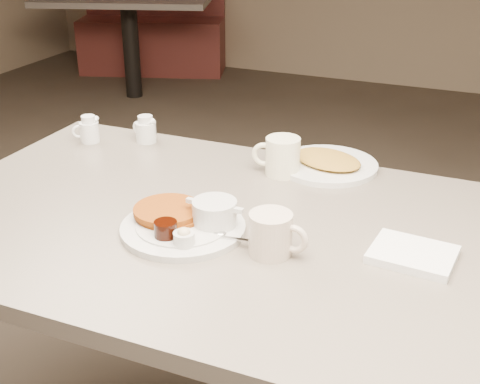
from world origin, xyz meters
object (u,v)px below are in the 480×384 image
at_px(coffee_mug_near, 272,234).
at_px(coffee_mug_far, 281,156).
at_px(diner_table, 237,288).
at_px(creamer_right, 146,130).
at_px(hash_plate, 327,163).
at_px(creamer_left, 89,130).
at_px(booth_back_left, 151,24).
at_px(main_plate, 187,221).

xyz_separation_m(coffee_mug_near, coffee_mug_far, (-0.12, 0.39, 0.00)).
relative_size(diner_table, creamer_right, 16.63).
xyz_separation_m(coffee_mug_near, creamer_right, (-0.57, 0.46, -0.01)).
xyz_separation_m(diner_table, creamer_right, (-0.45, 0.37, 0.21)).
bearing_deg(coffee_mug_near, hash_plate, 92.32).
distance_m(coffee_mug_near, hash_plate, 0.48).
bearing_deg(coffee_mug_far, hash_plate, 40.96).
relative_size(creamer_left, hash_plate, 0.22).
distance_m(coffee_mug_far, creamer_right, 0.46).
xyz_separation_m(coffee_mug_near, hash_plate, (-0.02, 0.48, -0.03)).
bearing_deg(creamer_left, booth_back_left, 117.57).
bearing_deg(diner_table, coffee_mug_near, -37.83).
height_order(main_plate, coffee_mug_far, coffee_mug_far).
bearing_deg(coffee_mug_far, creamer_right, 171.04).
height_order(creamer_left, hash_plate, creamer_left).
xyz_separation_m(creamer_left, creamer_right, (0.15, 0.07, -0.00)).
relative_size(creamer_left, booth_back_left, 0.05).
distance_m(creamer_left, booth_back_left, 3.73).
distance_m(coffee_mug_far, creamer_left, 0.60).
bearing_deg(booth_back_left, creamer_right, -59.87).
bearing_deg(creamer_right, hash_plate, 1.70).
bearing_deg(diner_table, creamer_left, 153.06).
relative_size(creamer_right, hash_plate, 0.25).
bearing_deg(hash_plate, main_plate, -112.13).
height_order(creamer_right, hash_plate, creamer_right).
bearing_deg(booth_back_left, main_plate, -58.64).
relative_size(coffee_mug_far, hash_plate, 0.38).
xyz_separation_m(main_plate, creamer_right, (-0.36, 0.44, 0.01)).
height_order(diner_table, coffee_mug_near, coffee_mug_near).
xyz_separation_m(main_plate, coffee_mug_near, (0.21, -0.02, 0.02)).
relative_size(creamer_right, booth_back_left, 0.05).
distance_m(main_plate, hash_plate, 0.50).
relative_size(coffee_mug_near, creamer_left, 1.59).
distance_m(diner_table, coffee_mug_far, 0.37).
distance_m(diner_table, booth_back_left, 4.29).
height_order(diner_table, creamer_right, creamer_right).
relative_size(diner_table, coffee_mug_far, 11.18).
distance_m(coffee_mug_near, booth_back_left, 4.44).
relative_size(coffee_mug_near, creamer_right, 1.41).
bearing_deg(hash_plate, creamer_right, -178.30).
height_order(coffee_mug_near, coffee_mug_far, coffee_mug_far).
bearing_deg(main_plate, creamer_left, 143.91).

